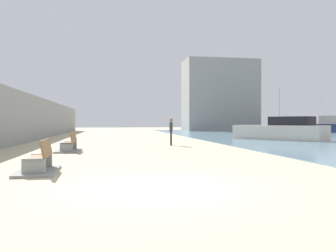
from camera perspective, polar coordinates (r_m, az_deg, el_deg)
name	(u,v)px	position (r m, az deg, el deg)	size (l,w,h in m)	color
ground_plane	(127,141)	(25.52, -7.08, -2.63)	(120.00, 120.00, 0.00)	#C6B793
seawall	(23,118)	(26.22, -23.70, 1.31)	(0.80, 64.00, 3.57)	gray
bench_near	(39,165)	(10.55, -21.29, -6.21)	(1.19, 2.15, 0.98)	gray
bench_far	(69,147)	(17.39, -16.63, -3.47)	(1.15, 2.13, 0.98)	gray
person_walking	(171,129)	(20.87, 0.53, -0.59)	(0.25, 0.52, 1.73)	#333338
boat_mid_bay	(325,126)	(53.37, 25.44, 0.03)	(4.89, 6.30, 5.24)	navy
boat_far_left	(280,131)	(28.48, 18.76, -0.76)	(6.03, 7.39, 1.87)	beige
boat_outer	(279,126)	(53.34, 18.55, 0.00)	(5.54, 6.80, 6.83)	beige
boat_far_right	(282,129)	(36.03, 19.09, -0.54)	(5.42, 6.78, 1.90)	beige
harbor_building	(220,96)	(56.58, 8.91, 5.17)	(12.00, 6.00, 11.74)	gray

